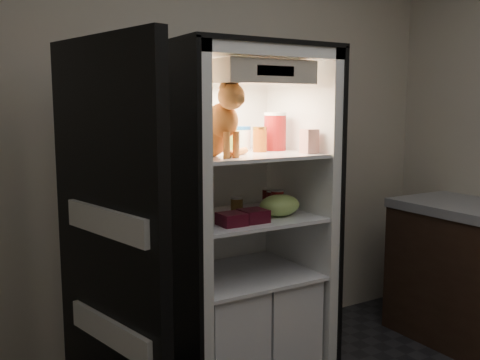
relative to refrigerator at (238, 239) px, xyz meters
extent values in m
plane|color=#BBB29C|center=(0.00, 0.42, 0.56)|extent=(3.60, 0.00, 3.60)
cube|color=white|center=(0.00, 0.29, 0.13)|extent=(0.85, 0.06, 1.85)
cube|color=white|center=(-0.40, -0.03, 0.13)|extent=(0.06, 0.70, 1.85)
cube|color=white|center=(0.40, -0.03, 0.13)|extent=(0.06, 0.70, 1.85)
cube|color=white|center=(0.00, -0.03, 1.03)|extent=(0.85, 0.70, 0.06)
cube|color=black|center=(-0.44, -0.03, 0.13)|extent=(0.02, 0.72, 1.87)
cube|color=black|center=(0.44, -0.03, 0.13)|extent=(0.02, 0.72, 1.87)
cube|color=black|center=(0.00, -0.03, 1.07)|extent=(0.90, 0.72, 0.02)
cube|color=white|center=(0.00, -0.06, 0.49)|extent=(0.73, 0.62, 0.02)
cube|color=white|center=(0.00, -0.06, 0.14)|extent=(0.73, 0.62, 0.02)
cube|color=white|center=(-0.18, -0.06, -0.44)|extent=(0.34, 0.58, 0.48)
cube|color=white|center=(0.18, -0.06, -0.44)|extent=(0.34, 0.58, 0.48)
cube|color=white|center=(0.00, -0.06, -0.19)|extent=(0.73, 0.62, 0.02)
cube|color=beige|center=(0.00, -0.27, 0.93)|extent=(0.52, 0.18, 0.12)
cube|color=black|center=(0.00, -0.36, 0.93)|extent=(0.22, 0.01, 0.05)
cube|color=black|center=(-0.83, -0.26, 0.13)|extent=(0.25, 0.86, 1.85)
cube|color=white|center=(-0.85, -0.32, -0.24)|extent=(0.20, 0.64, 0.12)
cube|color=white|center=(-0.85, -0.32, 0.26)|extent=(0.20, 0.64, 0.12)
ellipsoid|color=#BE5318|center=(-0.23, -0.10, 0.60)|extent=(0.26, 0.29, 0.21)
ellipsoid|color=#BE5318|center=(-0.21, -0.20, 0.68)|extent=(0.20, 0.19, 0.18)
sphere|color=#CC5C27|center=(-0.20, -0.26, 0.80)|extent=(0.16, 0.16, 0.13)
sphere|color=#CC5C27|center=(-0.18, -0.32, 0.79)|extent=(0.07, 0.07, 0.06)
cone|color=#CC5C27|center=(-0.24, -0.26, 0.87)|extent=(0.06, 0.06, 0.06)
cone|color=#CC5C27|center=(-0.16, -0.24, 0.87)|extent=(0.06, 0.06, 0.06)
cylinder|color=#BE5318|center=(-0.23, -0.27, 0.56)|extent=(0.03, 0.03, 0.13)
cylinder|color=#BE5318|center=(-0.16, -0.25, 0.56)|extent=(0.03, 0.03, 0.13)
cylinder|color=#BE5318|center=(-0.10, -0.16, 0.52)|extent=(0.21, 0.18, 0.03)
cylinder|color=#23812C|center=(-0.05, 0.01, 0.59)|extent=(0.08, 0.08, 0.19)
cylinder|color=#23812C|center=(-0.05, 0.01, 0.69)|extent=(0.08, 0.08, 0.02)
cylinder|color=white|center=(0.09, 0.11, 0.56)|extent=(0.10, 0.10, 0.12)
cylinder|color=blue|center=(0.09, 0.11, 0.63)|extent=(0.10, 0.10, 0.02)
cylinder|color=maroon|center=(0.12, -0.03, 0.56)|extent=(0.08, 0.08, 0.13)
cylinder|color=#AB762D|center=(0.12, -0.03, 0.63)|extent=(0.08, 0.08, 0.01)
cylinder|color=maroon|center=(0.25, 0.00, 0.60)|extent=(0.13, 0.13, 0.20)
cylinder|color=white|center=(0.25, 0.00, 0.71)|extent=(0.13, 0.13, 0.02)
cube|color=white|center=(0.30, -0.26, 0.56)|extent=(0.08, 0.08, 0.13)
cylinder|color=black|center=(0.23, 0.03, 0.21)|extent=(0.06, 0.06, 0.12)
cylinder|color=#B2B2B2|center=(0.23, 0.03, 0.27)|extent=(0.06, 0.06, 0.00)
cylinder|color=black|center=(0.22, -0.02, 0.20)|extent=(0.06, 0.06, 0.11)
cylinder|color=#B2B2B2|center=(0.22, -0.02, 0.26)|extent=(0.06, 0.06, 0.00)
cylinder|color=black|center=(0.18, -0.13, 0.22)|extent=(0.07, 0.07, 0.13)
cylinder|color=#B2B2B2|center=(0.18, -0.13, 0.28)|extent=(0.08, 0.08, 0.00)
cylinder|color=brown|center=(-0.01, 0.00, 0.19)|extent=(0.07, 0.07, 0.09)
cylinder|color=#B2B2B2|center=(-0.01, 0.00, 0.24)|extent=(0.07, 0.07, 0.01)
ellipsoid|color=#91B755|center=(0.16, -0.17, 0.21)|extent=(0.24, 0.18, 0.12)
cube|color=#4F0D1F|center=(-0.18, -0.24, 0.18)|extent=(0.13, 0.13, 0.06)
cube|color=#4F0D1F|center=(-0.04, -0.23, 0.18)|extent=(0.13, 0.13, 0.07)
camera|label=1|loc=(-1.53, -2.56, 0.76)|focal=40.00mm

